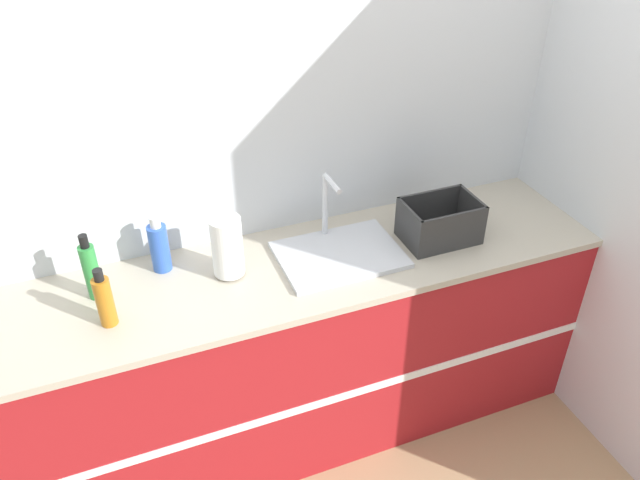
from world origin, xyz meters
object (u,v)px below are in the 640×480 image
Objects in this scene: sink at (339,251)px; bottle_green at (91,270)px; dish_rack at (440,224)px; bottle_amber at (105,300)px; bottle_blue at (159,247)px; paper_towel_roll at (227,247)px.

sink is 0.94m from bottle_green.
dish_rack is at bearing -4.96° from sink.
dish_rack is (0.44, -0.04, 0.05)m from sink.
bottle_amber is (-0.90, -0.08, 0.08)m from sink.
bottle_amber is at bearing -132.04° from bottle_blue.
dish_rack is at bearing 1.75° from bottle_amber.
sink is 2.07× the size of bottle_blue.
sink reaches higher than bottle_amber.
paper_towel_roll is 0.81× the size of dish_rack.
dish_rack is at bearing -10.76° from bottle_blue.
bottle_green is (-0.03, 0.17, 0.02)m from bottle_amber.
sink is 0.44m from dish_rack.
bottle_blue reaches higher than bottle_amber.
bottle_amber is 0.17m from bottle_green.
sink is at bearing -14.41° from bottle_blue.
bottle_green is (-0.93, 0.09, 0.10)m from sink.
bottle_green is (-0.49, 0.05, -0.01)m from paper_towel_roll.
bottle_blue is at bearing 47.96° from bottle_amber.
bottle_amber is 0.97× the size of bottle_blue.
bottle_blue is at bearing 17.91° from bottle_green.
sink reaches higher than bottle_blue.
dish_rack is 1.34m from bottle_amber.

